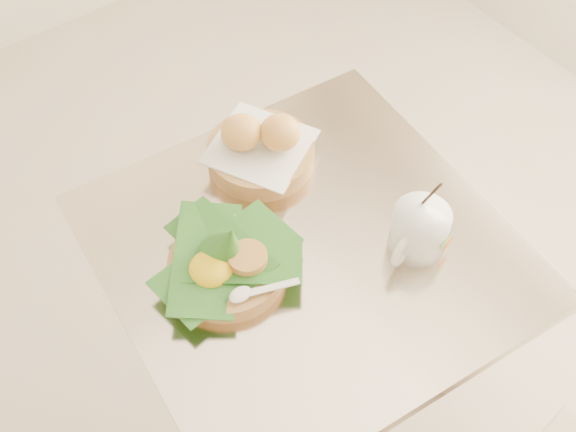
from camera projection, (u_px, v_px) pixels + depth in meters
cafe_table at (304, 307)px, 1.49m from camera, size 0.76×0.76×0.75m
rice_basket at (227, 262)px, 1.25m from camera, size 0.26×0.26×0.13m
bread_basket at (261, 148)px, 1.41m from camera, size 0.24×0.24×0.11m
coffee_mug at (419, 230)px, 1.28m from camera, size 0.14×0.11×0.18m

